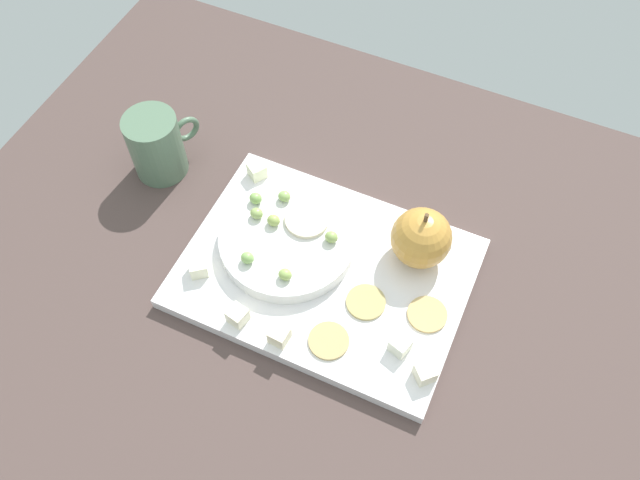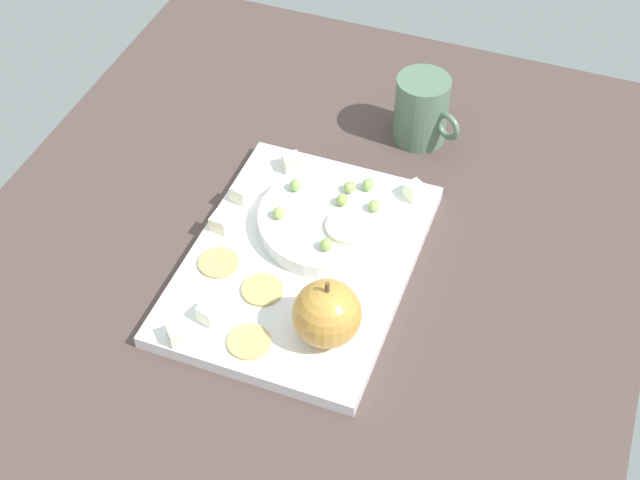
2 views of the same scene
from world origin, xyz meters
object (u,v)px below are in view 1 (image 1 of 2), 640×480
(cheese_cube_0, at_px, (279,335))
(cheese_cube_4, at_px, (425,373))
(cheese_cube_5, at_px, (257,170))
(cup, at_px, (157,145))
(cracker_1, at_px, (330,341))
(grape_3, at_px, (331,237))
(grape_5, at_px, (284,196))
(cheese_cube_2, at_px, (198,267))
(grape_6, at_px, (274,220))
(apple_slice_0, at_px, (307,219))
(platter, at_px, (325,273))
(cracker_2, at_px, (427,316))
(grape_0, at_px, (256,198))
(cheese_cube_3, at_px, (400,345))
(grape_1, at_px, (285,274))
(apple_whole, at_px, (421,238))
(serving_dish, at_px, (288,240))
(cheese_cube_1, at_px, (238,316))
(cracker_0, at_px, (366,302))
(grape_4, at_px, (247,258))
(grape_2, at_px, (257,213))

(cheese_cube_0, distance_m, cheese_cube_4, 0.17)
(cheese_cube_5, distance_m, cup, 0.14)
(cracker_1, bearing_deg, grape_3, -66.56)
(grape_5, bearing_deg, cheese_cube_2, 67.20)
(grape_6, bearing_deg, grape_5, -83.65)
(cheese_cube_4, height_order, apple_slice_0, apple_slice_0)
(cheese_cube_0, relative_size, grape_6, 1.28)
(platter, height_order, grape_6, grape_6)
(cheese_cube_0, height_order, cracker_2, cheese_cube_0)
(cracker_1, distance_m, cracker_2, 0.12)
(grape_0, bearing_deg, cheese_cube_0, 125.48)
(grape_0, bearing_deg, grape_3, 173.06)
(grape_0, bearing_deg, cheese_cube_5, -62.86)
(grape_3, bearing_deg, cheese_cube_3, 144.30)
(cheese_cube_0, relative_size, cheese_cube_4, 1.00)
(platter, bearing_deg, grape_1, 49.68)
(platter, relative_size, apple_whole, 4.63)
(cracker_1, xyz_separation_m, grape_3, (0.05, -0.12, 0.03))
(serving_dish, relative_size, cup, 1.77)
(grape_6, bearing_deg, platter, 164.26)
(cheese_cube_1, distance_m, cup, 0.28)
(grape_0, xyz_separation_m, grape_1, (-0.08, 0.09, -0.00))
(platter, xyz_separation_m, grape_3, (0.01, -0.03, 0.04))
(cheese_cube_0, bearing_deg, cracker_2, -145.93)
(cheese_cube_3, bearing_deg, platter, -26.62)
(apple_whole, height_order, grape_0, apple_whole)
(cracker_0, distance_m, grape_6, 0.16)
(platter, bearing_deg, serving_dish, -14.07)
(serving_dish, relative_size, cheese_cube_4, 8.21)
(grape_0, bearing_deg, cheese_cube_3, 156.33)
(cup, bearing_deg, grape_6, 167.74)
(cheese_cube_2, distance_m, grape_4, 0.06)
(grape_1, distance_m, cup, 0.27)
(apple_whole, distance_m, grape_6, 0.19)
(apple_whole, xyz_separation_m, cheese_cube_0, (0.11, 0.18, -0.03))
(cup, bearing_deg, platter, 166.71)
(cheese_cube_5, bearing_deg, grape_2, 118.00)
(cracker_1, distance_m, cup, 0.36)
(grape_6, bearing_deg, apple_slice_0, -149.11)
(platter, distance_m, grape_1, 0.06)
(cheese_cube_0, relative_size, grape_2, 1.28)
(cheese_cube_1, distance_m, grape_3, 0.15)
(cheese_cube_2, xyz_separation_m, grape_3, (-0.14, -0.10, 0.02))
(serving_dish, xyz_separation_m, cracker_1, (-0.10, 0.10, -0.01))
(cheese_cube_2, distance_m, grape_0, 0.12)
(grape_5, bearing_deg, grape_0, 30.28)
(cracker_1, bearing_deg, apple_slice_0, -55.28)
(cheese_cube_2, relative_size, cracker_2, 0.44)
(cracker_2, bearing_deg, grape_1, 10.64)
(grape_4, bearing_deg, cracker_0, -173.46)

